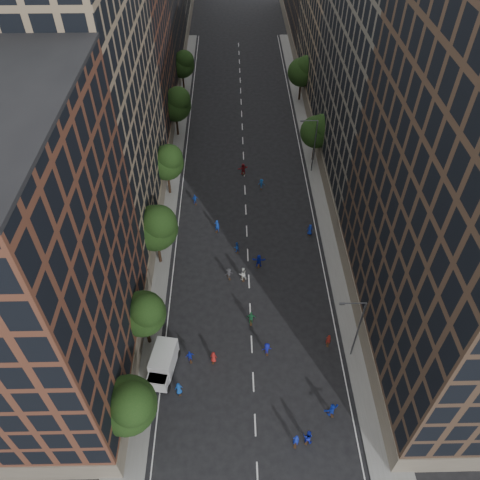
{
  "coord_description": "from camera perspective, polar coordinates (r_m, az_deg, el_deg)",
  "views": [
    {
      "loc": [
        -1.84,
        -14.85,
        44.15
      ],
      "look_at": [
        -1.0,
        27.76,
        2.0
      ],
      "focal_mm": 35.0,
      "sensor_mm": 36.0,
      "label": 1
    }
  ],
  "objects": [
    {
      "name": "ground",
      "position": [
        70.43,
        0.62,
        5.87
      ],
      "size": [
        240.0,
        240.0,
        0.0
      ],
      "primitive_type": "plane",
      "color": "black",
      "rests_on": "ground"
    },
    {
      "name": "sidewalk_left",
      "position": [
        77.02,
        -8.62,
        9.23
      ],
      "size": [
        4.0,
        105.0,
        0.15
      ],
      "primitive_type": "cube",
      "color": "slate",
      "rests_on": "ground"
    },
    {
      "name": "sidewalk_right",
      "position": [
        77.6,
        9.48,
        9.41
      ],
      "size": [
        4.0,
        105.0,
        0.15
      ],
      "primitive_type": "cube",
      "color": "slate",
      "rests_on": "ground"
    },
    {
      "name": "bldg_left_a",
      "position": [
        42.57,
        -24.58,
        -3.76
      ],
      "size": [
        14.0,
        22.0,
        30.0
      ],
      "primitive_type": "cube",
      "color": "brown",
      "rests_on": "ground"
    },
    {
      "name": "bldg_left_b",
      "position": [
        59.3,
        -18.48,
        15.16
      ],
      "size": [
        14.0,
        26.0,
        34.0
      ],
      "primitive_type": "cube",
      "color": "#8B765B",
      "rests_on": "ground"
    },
    {
      "name": "bldg_left_c",
      "position": [
        80.68,
        -14.34,
        21.48
      ],
      "size": [
        14.0,
        20.0,
        28.0
      ],
      "primitive_type": "cube",
      "color": "brown",
      "rests_on": "ground"
    },
    {
      "name": "bldg_right_a",
      "position": [
        44.82,
        26.91,
        3.43
      ],
      "size": [
        14.0,
        30.0,
        36.0
      ],
      "primitive_type": "cube",
      "color": "#453225",
      "rests_on": "ground"
    },
    {
      "name": "bldg_right_b",
      "position": [
        68.28,
        17.72,
        18.8
      ],
      "size": [
        14.0,
        28.0,
        33.0
      ],
      "primitive_type": "cube",
      "color": "#605A4F",
      "rests_on": "ground"
    },
    {
      "name": "tree_left_0",
      "position": [
        43.5,
        -13.4,
        -18.97
      ],
      "size": [
        5.2,
        5.2,
        8.83
      ],
      "color": "black",
      "rests_on": "ground"
    },
    {
      "name": "tree_left_1",
      "position": [
        48.97,
        -11.62,
        -8.68
      ],
      "size": [
        4.8,
        4.8,
        8.21
      ],
      "color": "black",
      "rests_on": "ground"
    },
    {
      "name": "tree_left_2",
      "position": [
        56.27,
        -10.19,
        1.64
      ],
      "size": [
        5.6,
        5.6,
        9.45
      ],
      "color": "black",
      "rests_on": "ground"
    },
    {
      "name": "tree_left_3",
      "position": [
        67.42,
        -8.87,
        9.46
      ],
      "size": [
        5.0,
        5.0,
        8.58
      ],
      "color": "black",
      "rests_on": "ground"
    },
    {
      "name": "tree_left_4",
      "position": [
        80.8,
        -7.82,
        16.18
      ],
      "size": [
        5.4,
        5.4,
        9.08
      ],
      "color": "black",
      "rests_on": "ground"
    },
    {
      "name": "tree_left_5",
      "position": [
        95.3,
        -7.01,
        20.57
      ],
      "size": [
        4.8,
        4.8,
        8.33
      ],
      "color": "black",
      "rests_on": "ground"
    },
    {
      "name": "tree_right_a",
      "position": [
        74.76,
        9.47,
        13.05
      ],
      "size": [
        5.0,
        5.0,
        8.39
      ],
      "color": "black",
      "rests_on": "ground"
    },
    {
      "name": "tree_right_b",
      "position": [
        92.04,
        7.69,
        19.79
      ],
      "size": [
        5.2,
        5.2,
        8.83
      ],
      "color": "black",
      "rests_on": "ground"
    },
    {
      "name": "streetlamp_near",
      "position": [
        48.88,
        14.05,
        -10.21
      ],
      "size": [
        2.64,
        0.22,
        9.06
      ],
      "color": "#595B60",
      "rests_on": "ground"
    },
    {
      "name": "streetlamp_far",
      "position": [
        72.46,
        8.93,
        11.57
      ],
      "size": [
        2.64,
        0.22,
        9.06
      ],
      "color": "#595B60",
      "rests_on": "ground"
    },
    {
      "name": "cargo_van",
      "position": [
        50.24,
        -9.4,
        -14.63
      ],
      "size": [
        3.16,
        5.31,
        2.66
      ],
      "rotation": [
        0.0,
        0.0,
        -0.17
      ],
      "color": "silver",
      "rests_on": "ground"
    },
    {
      "name": "skater_0",
      "position": [
        49.3,
        -7.48,
        -17.53
      ],
      "size": [
        0.91,
        0.73,
        1.63
      ],
      "primitive_type": "imported",
      "rotation": [
        0.0,
        0.0,
        3.44
      ],
      "color": "#1445A3",
      "rests_on": "ground"
    },
    {
      "name": "skater_1",
      "position": [
        47.0,
        6.83,
        -23.08
      ],
      "size": [
        0.69,
        0.52,
        1.72
      ],
      "primitive_type": "imported",
      "rotation": [
        0.0,
        0.0,
        2.96
      ],
      "color": "#152AB1",
      "rests_on": "ground"
    },
    {
      "name": "skater_2",
      "position": [
        47.16,
        8.26,
        -22.64
      ],
      "size": [
        1.13,
        1.02,
        1.9
      ],
      "primitive_type": "imported",
      "rotation": [
        0.0,
        0.0,
        2.74
      ],
      "color": "#1522B0",
      "rests_on": "ground"
    },
    {
      "name": "skater_3",
      "position": [
        51.32,
        3.29,
        -13.1
      ],
      "size": [
        1.07,
        0.69,
        1.58
      ],
      "primitive_type": "imported",
      "rotation": [
        0.0,
        0.0,
        3.25
      ],
      "color": "#121792",
      "rests_on": "ground"
    },
    {
      "name": "skater_4",
      "position": [
        51.04,
        -6.12,
        -13.92
      ],
      "size": [
        0.99,
        0.62,
        1.56
      ],
      "primitive_type": "imported",
      "rotation": [
        0.0,
        0.0,
        3.42
      ],
      "color": "#1628B6",
      "rests_on": "ground"
    },
    {
      "name": "skater_5",
      "position": [
        48.67,
        11.12,
        -19.65
      ],
      "size": [
        1.7,
        1.14,
        1.76
      ],
      "primitive_type": "imported",
      "rotation": [
        0.0,
        0.0,
        3.56
      ],
      "color": "#1734BC",
      "rests_on": "ground"
    },
    {
      "name": "skater_6",
      "position": [
        50.81,
        -3.25,
        -14.07
      ],
      "size": [
        0.82,
        0.61,
        1.53
      ],
      "primitive_type": "imported",
      "rotation": [
        0.0,
        0.0,
        2.96
      ],
      "color": "#AB201C",
      "rests_on": "ground"
    },
    {
      "name": "skater_7",
      "position": [
        52.71,
        10.71,
        -11.88
      ],
      "size": [
        0.62,
        0.45,
        1.58
      ],
      "primitive_type": "imported",
      "rotation": [
        0.0,
        0.0,
        3.0
      ],
      "color": "maroon",
      "rests_on": "ground"
    },
    {
      "name": "skater_8",
      "position": [
        57.33,
        0.33,
        -4.18
      ],
      "size": [
        1.09,
        0.94,
        1.94
      ],
      "primitive_type": "imported",
      "rotation": [
        0.0,
        0.0,
        3.38
      ],
      "color": "silver",
      "rests_on": "ground"
    },
    {
      "name": "skater_9",
      "position": [
        57.64,
        -1.36,
        -4.12
      ],
      "size": [
        1.14,
        0.85,
        1.58
      ],
      "primitive_type": "imported",
      "rotation": [
        0.0,
        0.0,
        3.43
      ],
      "color": "#38383C",
      "rests_on": "ground"
    },
    {
      "name": "skater_10",
      "position": [
        53.3,
        1.36,
        -9.49
      ],
      "size": [
        1.12,
        0.51,
        1.88
      ],
      "primitive_type": "imported",
      "rotation": [
        0.0,
        0.0,
        3.1
      ],
      "color": "#1D6137",
      "rests_on": "ground"
    },
    {
      "name": "skater_11",
      "position": [
        58.89,
        2.31,
        -2.57
      ],
      "size": [
        1.76,
        0.66,
        1.86
      ],
      "primitive_type": "imported",
      "rotation": [
        0.0,
        0.0,
        3.07
      ],
      "color": "#1424A7",
      "rests_on": "ground"
    },
    {
      "name": "skater_12",
      "position": [
        63.71,
        8.52,
        1.23
      ],
      "size": [
        0.86,
        0.61,
        1.65
      ],
      "primitive_type": "imported",
      "rotation": [
        0.0,
        0.0,
        3.04
      ],
      "color": "#132B9F",
      "rests_on": "ground"
    },
    {
      "name": "skater_13",
      "position": [
        63.46,
        -2.81,
        1.73
      ],
      "size": [
        0.82,
        0.69,
        1.91
      ],
      "primitive_type": "imported",
      "rotation": [
        0.0,
        0.0,
        2.74
      ],
      "color": "#163DB3",
      "rests_on": "ground"
    },
    {
      "name": "skater_14",
      "position": [
        60.75,
        -0.44,
        -0.89
      ],
      "size": [
        0.91,
        0.83,
        1.52
      ],
      "primitive_type": "imported",
      "rotation": [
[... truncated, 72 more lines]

